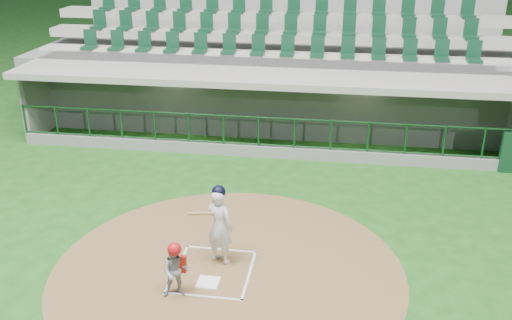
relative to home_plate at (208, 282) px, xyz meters
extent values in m
plane|color=#174915|center=(0.00, 0.70, -0.02)|extent=(120.00, 120.00, 0.00)
cylinder|color=brown|center=(0.30, 0.50, -0.02)|extent=(7.20, 7.20, 0.01)
cube|color=white|center=(0.00, 0.00, 0.00)|extent=(0.43, 0.43, 0.02)
cube|color=white|center=(-0.75, 0.40, 0.00)|extent=(0.05, 1.80, 0.01)
cube|color=white|center=(0.75, 0.40, 0.00)|extent=(0.05, 1.80, 0.01)
cube|color=white|center=(0.00, 1.25, 0.00)|extent=(1.55, 0.05, 0.01)
cube|color=silver|center=(0.00, -0.45, 0.00)|extent=(1.55, 0.05, 0.01)
cube|color=gray|center=(0.00, 8.20, -0.57)|extent=(15.00, 3.00, 0.10)
cube|color=slate|center=(0.00, 9.80, 0.83)|extent=(15.00, 0.20, 2.70)
cube|color=#ABA598|center=(0.00, 9.68, 1.08)|extent=(13.50, 0.04, 0.90)
cube|color=slate|center=(-7.50, 8.20, 0.83)|extent=(0.20, 3.00, 2.70)
cube|color=gray|center=(7.50, 8.20, 0.83)|extent=(0.20, 3.00, 2.70)
cube|color=gray|center=(0.00, 7.95, 2.28)|extent=(15.40, 3.50, 0.20)
cube|color=slate|center=(0.00, 6.65, 0.13)|extent=(15.00, 0.15, 0.40)
cube|color=black|center=(0.00, 6.65, 1.70)|extent=(15.00, 0.01, 0.95)
cube|color=brown|center=(0.00, 9.25, -0.30)|extent=(12.75, 0.40, 0.45)
cube|color=white|center=(-3.00, 8.20, 2.15)|extent=(1.30, 0.35, 0.04)
cube|color=white|center=(3.00, 8.20, 2.15)|extent=(1.30, 0.35, 0.04)
imported|color=#A31117|center=(-4.85, 9.02, 0.30)|extent=(1.16, 0.83, 1.63)
imported|color=maroon|center=(-1.96, 9.12, 0.28)|extent=(0.98, 0.50, 1.61)
imported|color=#A61119|center=(1.56, 8.82, 0.34)|extent=(0.99, 0.82, 1.73)
imported|color=#AA1214|center=(5.64, 9.13, 0.33)|extent=(1.66, 1.02, 1.71)
cube|color=slate|center=(0.00, 11.45, 1.13)|extent=(17.00, 6.50, 2.50)
cube|color=#A8A298|center=(0.00, 9.95, 2.28)|extent=(16.60, 0.95, 0.30)
cube|color=gray|center=(0.00, 10.90, 2.83)|extent=(16.60, 0.95, 0.30)
cube|color=gray|center=(0.00, 11.85, 3.38)|extent=(16.60, 0.95, 0.30)
cube|color=gray|center=(0.00, 14.80, 2.50)|extent=(17.00, 0.25, 5.05)
imported|color=silver|center=(0.08, 0.80, 0.82)|extent=(0.71, 0.60, 1.66)
sphere|color=black|center=(0.08, 0.80, 1.59)|extent=(0.28, 0.28, 0.28)
cylinder|color=#AB824E|center=(-0.17, 0.55, 1.23)|extent=(0.58, 0.79, 0.39)
imported|color=gray|center=(-0.49, -0.48, 0.52)|extent=(0.60, 0.52, 1.07)
sphere|color=#AA1214|center=(-0.49, -0.48, 1.01)|extent=(0.26, 0.26, 0.26)
cube|color=#A11E11|center=(-0.49, -0.33, 0.60)|extent=(0.32, 0.10, 0.35)
camera|label=1|loc=(2.38, -9.16, 6.55)|focal=40.00mm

